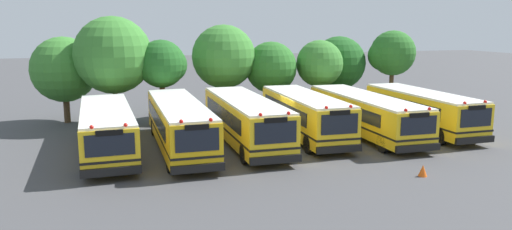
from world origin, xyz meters
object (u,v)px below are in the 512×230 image
object	(u,v)px
school_bus_0	(107,128)
tree_0	(66,68)
school_bus_1	(179,123)
tree_7	(391,54)
school_bus_4	(365,113)
tree_2	(164,64)
school_bus_2	(245,119)
tree_1	(112,56)
tree_5	(321,64)
traffic_cone	(423,171)
tree_3	(224,56)
tree_6	(338,63)
school_bus_5	(422,110)
school_bus_3	(305,114)
tree_4	(269,68)

from	to	relation	value
school_bus_0	tree_0	size ratio (longest dim) A/B	1.81
school_bus_1	tree_7	world-z (taller)	tree_7
school_bus_4	tree_2	world-z (taller)	tree_2
school_bus_2	tree_1	bearing A→B (deg)	-47.58
tree_0	tree_5	bearing A→B (deg)	-5.38
school_bus_0	traffic_cone	world-z (taller)	school_bus_0
school_bus_0	tree_7	world-z (taller)	tree_7
school_bus_2	tree_3	xyz separation A→B (m)	(0.83, 8.56, 3.03)
school_bus_0	school_bus_2	xyz separation A→B (m)	(7.51, -0.07, 0.09)
school_bus_2	school_bus_4	world-z (taller)	school_bus_2
tree_7	traffic_cone	distance (m)	18.39
school_bus_4	tree_5	distance (m)	7.98
tree_6	tree_2	bearing A→B (deg)	-168.95
school_bus_5	tree_3	world-z (taller)	tree_3
school_bus_0	tree_6	world-z (taller)	tree_6
school_bus_2	tree_1	distance (m)	10.92
school_bus_3	tree_5	distance (m)	8.87
tree_0	tree_4	distance (m)	14.18
tree_7	traffic_cone	size ratio (longest dim) A/B	11.83
tree_1	tree_7	world-z (taller)	tree_1
school_bus_3	tree_6	size ratio (longest dim) A/B	1.73
school_bus_2	school_bus_4	distance (m)	7.66
school_bus_0	school_bus_1	distance (m)	3.78
school_bus_3	tree_4	xyz separation A→B (m)	(0.35, 7.84, 2.08)
tree_1	tree_6	xyz separation A→B (m)	(17.52, 2.05, -1.09)
tree_4	traffic_cone	size ratio (longest dim) A/B	10.37
school_bus_2	tree_7	xyz separation A→B (m)	(14.08, 7.84, 2.96)
traffic_cone	school_bus_0	bearing A→B (deg)	148.70
tree_6	school_bus_3	bearing A→B (deg)	-125.57
tree_5	school_bus_5	bearing A→B (deg)	-66.43
school_bus_3	tree_7	xyz separation A→B (m)	(10.29, 7.47, 2.97)
school_bus_0	school_bus_2	distance (m)	7.51
tree_1	tree_2	size ratio (longest dim) A/B	1.27
tree_3	tree_6	xyz separation A→B (m)	(9.70, 1.24, -0.90)
tree_4	tree_6	xyz separation A→B (m)	(6.39, 1.59, 0.06)
school_bus_4	tree_4	distance (m)	9.05
tree_0	tree_6	size ratio (longest dim) A/B	1.02
school_bus_1	tree_2	size ratio (longest dim) A/B	2.02
school_bus_3	tree_4	size ratio (longest dim) A/B	1.82
school_bus_4	tree_6	size ratio (longest dim) A/B	1.98
school_bus_1	school_bus_4	distance (m)	11.39
tree_5	tree_6	world-z (taller)	tree_6
tree_0	tree_1	bearing A→B (deg)	-29.76
school_bus_1	tree_4	world-z (taller)	tree_4
school_bus_4	tree_0	bearing A→B (deg)	-27.09
school_bus_4	school_bus_5	world-z (taller)	school_bus_5
school_bus_3	tree_0	xyz separation A→B (m)	(-13.77, 9.09, 2.31)
school_bus_3	tree_3	xyz separation A→B (m)	(-2.96, 8.19, 3.04)
school_bus_4	tree_1	size ratio (longest dim) A/B	1.57
tree_7	tree_2	bearing A→B (deg)	-177.36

